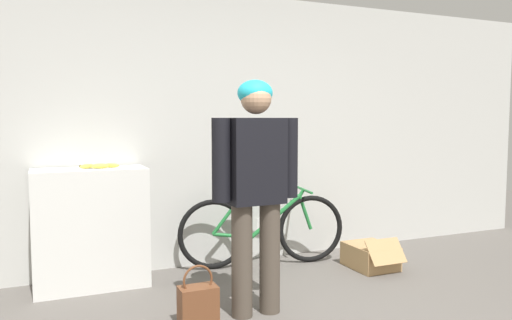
# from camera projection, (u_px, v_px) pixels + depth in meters

# --- Properties ---
(wall_back) EXTENTS (8.00, 0.07, 2.60)m
(wall_back) POSITION_uv_depth(u_px,v_px,m) (207.00, 130.00, 4.78)
(wall_back) COLOR silver
(wall_back) RESTS_ON ground_plane
(side_shelf) EXTENTS (0.91, 0.44, 1.00)m
(side_shelf) POSITION_uv_depth(u_px,v_px,m) (91.00, 228.00, 4.16)
(side_shelf) COLOR white
(side_shelf) RESTS_ON ground_plane
(person) EXTENTS (0.65, 0.25, 1.68)m
(person) POSITION_uv_depth(u_px,v_px,m) (256.00, 178.00, 3.53)
(person) COLOR #4C4238
(person) RESTS_ON ground_plane
(bicycle) EXTENTS (1.62, 0.46, 0.73)m
(bicycle) POSITION_uv_depth(u_px,v_px,m) (263.00, 229.00, 4.78)
(bicycle) COLOR black
(bicycle) RESTS_ON ground_plane
(banana) EXTENTS (0.33, 0.09, 0.04)m
(banana) POSITION_uv_depth(u_px,v_px,m) (99.00, 166.00, 4.13)
(banana) COLOR #EAD64C
(banana) RESTS_ON side_shelf
(handbag) EXTENTS (0.26, 0.16, 0.42)m
(handbag) POSITION_uv_depth(u_px,v_px,m) (198.00, 304.00, 3.40)
(handbag) COLOR brown
(handbag) RESTS_ON ground_plane
(cardboard_box) EXTENTS (0.38, 0.54, 0.31)m
(cardboard_box) POSITION_uv_depth(u_px,v_px,m) (371.00, 256.00, 4.72)
(cardboard_box) COLOR tan
(cardboard_box) RESTS_ON ground_plane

